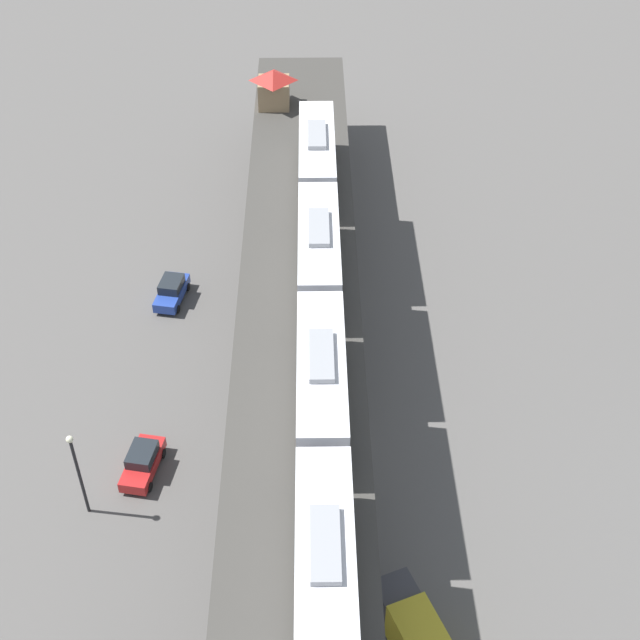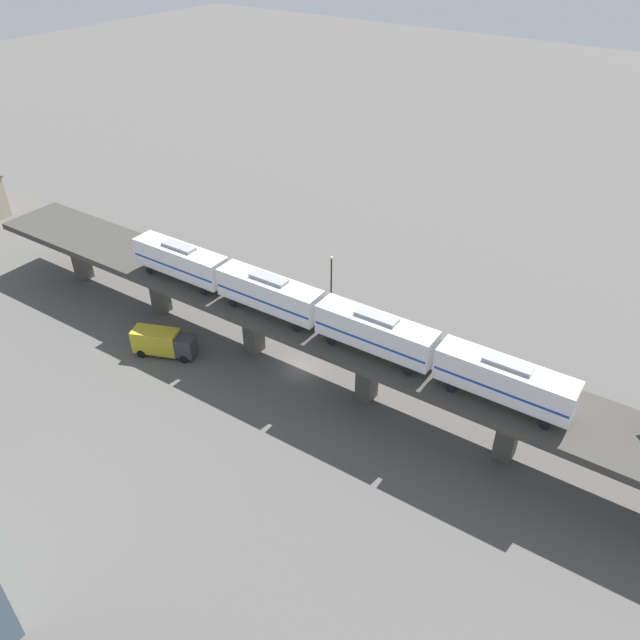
% 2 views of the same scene
% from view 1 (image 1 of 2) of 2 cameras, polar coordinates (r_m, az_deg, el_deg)
% --- Properties ---
extents(ground_plane, '(400.00, 400.00, 0.00)m').
position_cam_1_polar(ground_plane, '(60.41, -1.30, -8.60)').
color(ground_plane, '#514F4C').
extents(elevated_viaduct, '(11.16, 92.21, 7.32)m').
position_cam_1_polar(elevated_viaduct, '(55.91, -1.39, -4.25)').
color(elevated_viaduct, '#393733').
rests_on(elevated_viaduct, ground).
extents(subway_train, '(4.33, 49.86, 4.45)m').
position_cam_1_polar(subway_train, '(56.02, -0.00, 0.81)').
color(subway_train, silver).
rests_on(subway_train, elevated_viaduct).
extents(signal_hut, '(3.32, 3.32, 3.40)m').
position_cam_1_polar(signal_hut, '(83.66, -2.98, 14.65)').
color(signal_hut, '#8C7251').
rests_on(signal_hut, elevated_viaduct).
extents(street_car_red, '(2.48, 4.63, 1.89)m').
position_cam_1_polar(street_car_red, '(59.89, -11.29, -8.88)').
color(street_car_red, '#AD1E1E').
rests_on(street_car_red, ground).
extents(street_car_blue, '(2.47, 4.62, 1.89)m').
position_cam_1_polar(street_car_blue, '(72.56, -9.47, 1.87)').
color(street_car_blue, '#233D93').
rests_on(street_car_blue, ground).
extents(delivery_truck, '(4.92, 7.50, 3.20)m').
position_cam_1_polar(delivery_truck, '(50.85, 6.32, -19.70)').
color(delivery_truck, '#333338').
rests_on(delivery_truck, ground).
extents(street_lamp, '(0.44, 0.44, 6.94)m').
position_cam_1_polar(street_lamp, '(56.19, -15.25, -9.15)').
color(street_lamp, black).
rests_on(street_lamp, ground).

